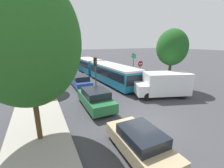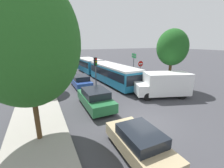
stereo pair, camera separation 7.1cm
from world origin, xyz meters
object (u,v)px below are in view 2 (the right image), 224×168
object	(u,v)px
white_van	(164,84)
tree_left_mid	(38,47)
direction_sign_post	(134,60)
tree_left_far	(40,42)
queued_car_blue	(81,81)
queued_car_tan	(140,143)
articulated_bus	(101,69)
city_bus_rear	(62,62)
tree_right_near	(172,48)
no_entry_sign	(140,69)
queued_car_green	(95,98)
traffic_light	(96,66)
tree_left_near	(25,41)

from	to	relation	value
white_van	tree_left_mid	size ratio (longest dim) A/B	0.85
direction_sign_post	tree_left_far	size ratio (longest dim) A/B	0.49
queued_car_blue	queued_car_tan	bearing A→B (deg)	178.78
articulated_bus	city_bus_rear	size ratio (longest dim) A/B	1.45
tree_left_far	tree_right_near	xyz separation A→B (m)	(12.30, -15.47, -0.56)
no_entry_sign	tree_left_mid	world-z (taller)	tree_left_mid
queued_car_green	tree_left_mid	size ratio (longest dim) A/B	0.69
city_bus_rear	tree_left_far	xyz separation A→B (m)	(-3.45, -2.18, 3.68)
queued_car_green	queued_car_blue	bearing A→B (deg)	-3.05
no_entry_sign	queued_car_blue	bearing A→B (deg)	-102.11
queued_car_blue	tree_left_far	distance (m)	12.09
articulated_bus	queued_car_tan	xyz separation A→B (m)	(-4.18, -14.94, -0.68)
queued_car_tan	traffic_light	size ratio (longest dim) A/B	1.15
tree_left_far	tree_right_near	size ratio (longest dim) A/B	1.14
city_bus_rear	tree_right_near	distance (m)	19.99
city_bus_rear	tree_left_far	world-z (taller)	tree_left_far
queued_car_blue	no_entry_sign	xyz separation A→B (m)	(7.15, -1.53, 1.16)
tree_left_near	traffic_light	bearing A→B (deg)	52.56
queued_car_tan	tree_left_far	bearing A→B (deg)	8.77
city_bus_rear	no_entry_sign	size ratio (longest dim) A/B	3.91
tree_right_near	queued_car_green	bearing A→B (deg)	-172.07
tree_left_near	tree_left_far	distance (m)	19.36
white_van	tree_left_near	world-z (taller)	tree_left_near
tree_left_mid	queued_car_tan	bearing A→B (deg)	-74.62
direction_sign_post	white_van	bearing A→B (deg)	85.15
articulated_bus	city_bus_rear	world-z (taller)	articulated_bus
queued_car_green	direction_sign_post	distance (m)	12.03
queued_car_blue	tree_left_mid	size ratio (longest dim) A/B	0.64
tree_left_mid	tree_left_far	distance (m)	9.67
queued_car_tan	white_van	size ratio (longest dim) A/B	0.73
articulated_bus	queued_car_green	size ratio (longest dim) A/B	3.65
articulated_bus	direction_sign_post	size ratio (longest dim) A/B	4.45
no_entry_sign	articulated_bus	bearing A→B (deg)	-143.81
articulated_bus	tree_left_mid	xyz separation A→B (m)	(-7.74, -2.01, 3.19)
traffic_light	tree_right_near	size ratio (longest dim) A/B	0.53
queued_car_blue	traffic_light	bearing A→B (deg)	-113.20
tree_left_near	tree_right_near	size ratio (longest dim) A/B	1.27
city_bus_rear	tree_right_near	world-z (taller)	tree_right_near
articulated_bus	queued_car_green	world-z (taller)	articulated_bus
queued_car_blue	no_entry_sign	size ratio (longest dim) A/B	1.44
queued_car_blue	tree_left_far	world-z (taller)	tree_left_far
white_van	tree_left_far	xyz separation A→B (m)	(-9.89, 17.20, 3.80)
tree_left_near	no_entry_sign	bearing A→B (deg)	31.44
queued_car_blue	city_bus_rear	bearing A→B (deg)	1.37
queued_car_blue	tree_left_near	xyz separation A→B (m)	(-4.47, -8.64, 4.36)
direction_sign_post	tree_left_far	distance (m)	15.12
direction_sign_post	articulated_bus	bearing A→B (deg)	-4.14
queued_car_tan	articulated_bus	bearing A→B (deg)	-14.94
no_entry_sign	tree_left_far	size ratio (longest dim) A/B	0.39
tree_left_mid	tree_right_near	distance (m)	13.93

